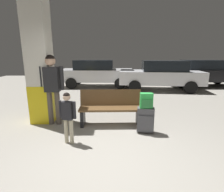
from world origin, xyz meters
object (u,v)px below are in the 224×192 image
at_px(child, 68,113).
at_px(parked_car_far, 96,73).
at_px(bench, 111,108).
at_px(parked_car_side, 204,72).
at_px(suitcase, 145,120).
at_px(backpack_bright, 146,101).
at_px(parked_car_near, 161,74).
at_px(structural_pillar, 40,63).
at_px(adult, 52,83).

height_order(child, parked_car_far, parked_car_far).
bearing_deg(parked_car_far, bench, -82.67).
distance_m(bench, parked_car_side, 7.82).
height_order(suitcase, parked_car_far, parked_car_far).
bearing_deg(bench, backpack_bright, -35.53).
distance_m(suitcase, child, 1.75).
relative_size(bench, parked_car_near, 0.37).
bearing_deg(parked_car_far, suitcase, -76.25).
xyz_separation_m(bench, child, (-0.87, -1.01, 0.21)).
bearing_deg(suitcase, parked_car_far, 103.75).
bearing_deg(structural_pillar, backpack_bright, -17.66).
bearing_deg(bench, parked_car_far, 97.33).
height_order(backpack_bright, adult, adult).
distance_m(backpack_bright, adult, 2.35).
height_order(parked_car_side, parked_car_far, same).
height_order(child, adult, adult).
bearing_deg(suitcase, bench, 144.47).
bearing_deg(parked_car_side, bench, -134.77).
xyz_separation_m(structural_pillar, parked_car_side, (7.32, 5.28, -0.76)).
height_order(suitcase, backpack_bright, backpack_bright).
bearing_deg(backpack_bright, parked_car_near, 69.77).
distance_m(adult, parked_car_far, 5.64).
xyz_separation_m(structural_pillar, child, (0.95, -1.27, -0.91)).
bearing_deg(structural_pillar, child, -53.42).
height_order(adult, parked_car_side, adult).
height_order(bench, suitcase, bench).
distance_m(structural_pillar, child, 1.83).
height_order(structural_pillar, adult, structural_pillar).
xyz_separation_m(suitcase, child, (-1.66, -0.44, 0.34)).
relative_size(structural_pillar, parked_car_near, 0.74).
distance_m(structural_pillar, parked_car_side, 9.05).
xyz_separation_m(backpack_bright, parked_car_side, (4.71, 6.11, 0.03)).
bearing_deg(parked_car_far, structural_pillar, -101.61).
distance_m(child, parked_car_far, 6.62).
bearing_deg(structural_pillar, parked_car_far, 78.39).
relative_size(parked_car_far, parked_car_near, 0.97).
relative_size(structural_pillar, parked_car_side, 0.76).
relative_size(suitcase, child, 0.57).
bearing_deg(backpack_bright, suitcase, 143.67).
bearing_deg(parked_car_near, backpack_bright, -110.23).
height_order(suitcase, child, child).
bearing_deg(suitcase, backpack_bright, -36.33).
height_order(child, parked_car_near, parked_car_near).
xyz_separation_m(structural_pillar, backpack_bright, (2.61, -0.83, -0.79)).
height_order(child, parked_car_side, parked_car_side).
xyz_separation_m(adult, parked_car_far, (0.75, 5.59, -0.29)).
bearing_deg(adult, bench, -0.82).
distance_m(suitcase, parked_car_near, 5.43).
relative_size(structural_pillar, adult, 1.77).
bearing_deg(backpack_bright, parked_car_far, 103.76).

